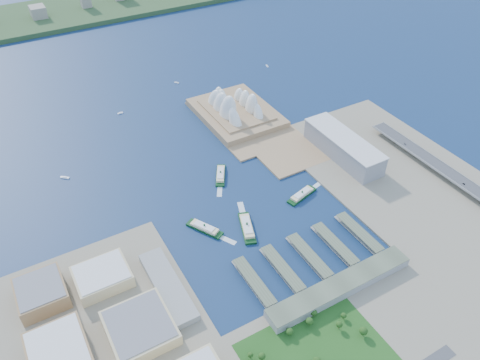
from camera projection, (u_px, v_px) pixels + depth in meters
ground at (269, 227)px, 655.13m from camera, size 3000.00×3000.00×0.00m
south_land at (372, 345)px, 513.28m from camera, size 720.00×180.00×3.00m
east_land at (419, 191)px, 712.72m from camera, size 240.00×500.00×3.00m
peninsula at (243, 120)px, 869.87m from camera, size 135.00×220.00×3.00m
far_shore at (81, 10)px, 1308.85m from camera, size 2200.00×260.00×12.00m
opera_house at (236, 101)px, 862.98m from camera, size 134.00×180.00×58.00m
toaster_building at (343, 147)px, 770.62m from camera, size 45.00×155.00×35.00m
expressway at (453, 179)px, 724.32m from camera, size 26.00×340.00×11.85m
west_buildings at (108, 339)px, 501.77m from camera, size 200.00×280.00×27.00m
ferry_wharves at (309, 257)px, 607.23m from camera, size 184.00×90.00×9.30m
terminal_building at (340, 287)px, 564.60m from camera, size 200.00×28.00×12.00m
park at (318, 350)px, 497.65m from camera, size 150.00×110.00×16.00m
far_skyline at (80, 0)px, 1274.17m from camera, size 1900.00×140.00×55.00m
ferry_a at (204, 227)px, 648.36m from camera, size 38.93×54.74×10.38m
ferry_b at (221, 174)px, 740.36m from camera, size 38.95×53.17×10.14m
ferry_c at (247, 226)px, 649.23m from camera, size 35.37×62.90×11.58m
ferry_d at (302, 194)px, 702.86m from camera, size 55.99×27.46×10.26m
boat_a at (65, 177)px, 739.04m from camera, size 13.46×12.53×2.84m
boat_b at (120, 113)px, 889.69m from camera, size 10.36×4.09×2.75m
boat_c at (267, 66)px, 1045.68m from camera, size 5.61×11.49×2.49m
boat_e at (177, 83)px, 984.76m from camera, size 8.63×10.16×2.50m
car_b at (464, 184)px, 704.70m from camera, size 1.33×3.81×1.26m
car_c at (405, 144)px, 785.60m from camera, size 1.76×4.32×1.25m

